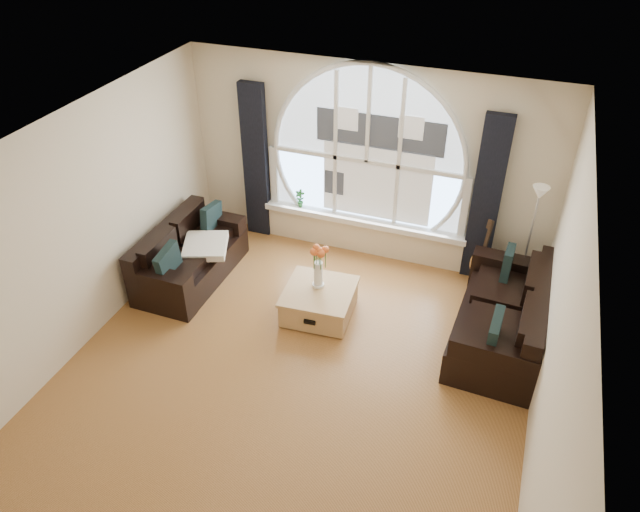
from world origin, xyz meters
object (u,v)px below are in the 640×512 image
at_px(coffee_chest, 319,301).
at_px(vase_flowers, 318,260).
at_px(guitar, 485,251).
at_px(floor_lamp, 528,244).
at_px(potted_plant, 300,198).
at_px(sofa_right, 502,315).
at_px(sofa_left, 190,253).

distance_m(coffee_chest, vase_flowers, 0.56).
bearing_deg(coffee_chest, guitar, 32.00).
xyz_separation_m(floor_lamp, guitar, (-0.49, 0.08, -0.27)).
bearing_deg(guitar, potted_plant, -160.86).
bearing_deg(floor_lamp, potted_plant, 174.67).
height_order(sofa_right, coffee_chest, sofa_right).
height_order(sofa_left, potted_plant, potted_plant).
height_order(coffee_chest, floor_lamp, floor_lamp).
bearing_deg(guitar, vase_flowers, -122.53).
relative_size(sofa_right, coffee_chest, 2.25).
height_order(floor_lamp, guitar, floor_lamp).
relative_size(sofa_left, potted_plant, 6.42).
relative_size(floor_lamp, potted_plant, 6.04).
relative_size(sofa_left, guitar, 1.60).
bearing_deg(floor_lamp, sofa_right, -98.33).
height_order(sofa_right, floor_lamp, floor_lamp).
distance_m(vase_flowers, potted_plant, 1.66).
bearing_deg(coffee_chest, floor_lamp, 24.12).
relative_size(coffee_chest, vase_flowers, 1.20).
distance_m(vase_flowers, guitar, 2.23).
xyz_separation_m(sofa_left, potted_plant, (1.02, 1.40, 0.28)).
distance_m(sofa_right, vase_flowers, 2.23).
xyz_separation_m(sofa_right, floor_lamp, (0.14, 0.97, 0.40)).
relative_size(sofa_left, coffee_chest, 2.02).
relative_size(sofa_right, guitar, 1.79).
relative_size(floor_lamp, guitar, 1.51).
distance_m(sofa_right, coffee_chest, 2.17).
height_order(vase_flowers, guitar, vase_flowers).
xyz_separation_m(vase_flowers, potted_plant, (-0.81, 1.44, -0.08)).
bearing_deg(potted_plant, guitar, -4.55).
bearing_deg(coffee_chest, sofa_right, 2.83).
relative_size(guitar, potted_plant, 4.00).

